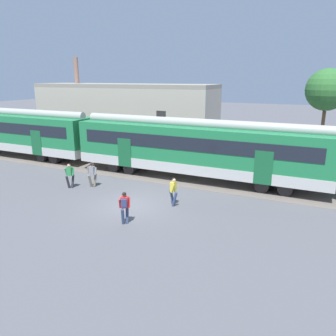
{
  "coord_description": "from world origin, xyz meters",
  "views": [
    {
      "loc": [
        9.29,
        -14.95,
        7.06
      ],
      "look_at": [
        0.96,
        2.85,
        1.6
      ],
      "focal_mm": 35.0,
      "sensor_mm": 36.0,
      "label": 1
    }
  ],
  "objects_px": {
    "pedestrian_red": "(125,205)",
    "pedestrian_yellow": "(173,190)",
    "pedestrian_green": "(70,174)",
    "commuter_train": "(97,139)",
    "pedestrian_grey": "(92,173)"
  },
  "relations": [
    {
      "from": "pedestrian_red",
      "to": "pedestrian_yellow",
      "type": "bearing_deg",
      "value": 69.65
    },
    {
      "from": "pedestrian_grey",
      "to": "commuter_train",
      "type": "bearing_deg",
      "value": 122.94
    },
    {
      "from": "pedestrian_green",
      "to": "pedestrian_red",
      "type": "relative_size",
      "value": 1.0
    },
    {
      "from": "pedestrian_green",
      "to": "pedestrian_red",
      "type": "xyz_separation_m",
      "value": [
        6.23,
        -3.17,
        0.03
      ]
    },
    {
      "from": "pedestrian_green",
      "to": "commuter_train",
      "type": "bearing_deg",
      "value": 108.36
    },
    {
      "from": "pedestrian_grey",
      "to": "pedestrian_yellow",
      "type": "relative_size",
      "value": 1.0
    },
    {
      "from": "pedestrian_yellow",
      "to": "pedestrian_green",
      "type": "bearing_deg",
      "value": -179.69
    },
    {
      "from": "pedestrian_green",
      "to": "pedestrian_yellow",
      "type": "height_order",
      "value": "same"
    },
    {
      "from": "pedestrian_grey",
      "to": "pedestrian_yellow",
      "type": "distance_m",
      "value": 6.27
    },
    {
      "from": "commuter_train",
      "to": "pedestrian_red",
      "type": "distance_m",
      "value": 11.83
    },
    {
      "from": "commuter_train",
      "to": "pedestrian_grey",
      "type": "bearing_deg",
      "value": -57.06
    },
    {
      "from": "pedestrian_green",
      "to": "pedestrian_yellow",
      "type": "distance_m",
      "value": 7.43
    },
    {
      "from": "pedestrian_green",
      "to": "pedestrian_grey",
      "type": "height_order",
      "value": "same"
    },
    {
      "from": "pedestrian_red",
      "to": "pedestrian_yellow",
      "type": "height_order",
      "value": "same"
    },
    {
      "from": "pedestrian_green",
      "to": "pedestrian_grey",
      "type": "xyz_separation_m",
      "value": [
        1.2,
        0.79,
        0.0
      ]
    }
  ]
}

